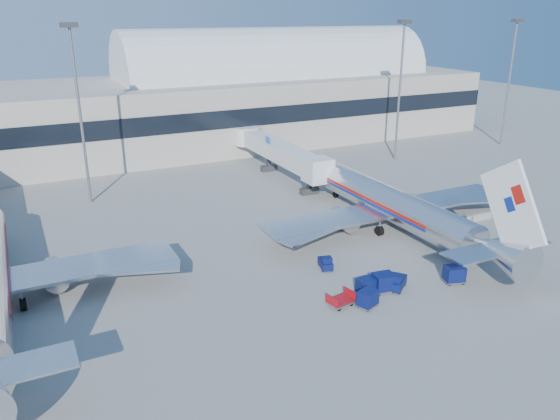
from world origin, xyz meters
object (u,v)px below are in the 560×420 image
tug_lead (396,282)px  ramp_worker (527,267)px  airliner_main (394,205)px  barrier_far (500,212)px  mast_east (401,71)px  cart_open_red (341,301)px  tug_left (326,263)px  mast_far_east (512,64)px  barrier_mid (481,216)px  cart_solo_far (510,249)px  mast_west (77,89)px  cart_train_c (368,298)px  cart_solo_near (454,274)px  jetbridge_near (275,150)px  cart_train_b (366,286)px  tug_right (457,250)px  barrier_near (460,221)px  cart_train_a (384,282)px

tug_lead → ramp_worker: size_ratio=1.79×
airliner_main → barrier_far: bearing=-9.7°
mast_east → cart_open_red: size_ratio=9.16×
barrier_far → tug_left: bearing=-173.5°
mast_far_east → barrier_mid: bearing=-140.3°
tug_lead → cart_solo_far: 14.58m
mast_west → tug_left: (17.56, -31.08, -14.15)m
airliner_main → mast_east: mast_east is taller
cart_train_c → cart_open_red: cart_train_c is taller
mast_east → cart_solo_near: 47.40m
jetbridge_near → cart_train_b: 39.10m
tug_right → cart_solo_near: (-4.38, -4.25, 0.12)m
mast_far_east → tug_left: size_ratio=9.56×
cart_train_b → cart_open_red: cart_train_b is taller
mast_east → mast_west: bearing=180.0°
cart_solo_near → barrier_far: bearing=48.1°
mast_far_east → tug_left: mast_far_east is taller
cart_solo_far → jetbridge_near: bearing=109.7°
cart_train_c → mast_east: bearing=28.1°
barrier_near → tug_right: size_ratio=1.07×
tug_lead → tug_right: bearing=-20.7°
barrier_far → tug_right: 15.00m
barrier_mid → tug_right: 12.13m
mast_west → cart_open_red: 43.16m
tug_left → cart_solo_far: cart_solo_far is taller
mast_east → cart_solo_far: (-14.27, -37.31, -13.85)m
mast_west → cart_solo_near: size_ratio=10.36×
barrier_near → cart_train_a: cart_train_a is taller
cart_open_red → ramp_worker: bearing=-18.7°
cart_solo_near → cart_train_a: bearing=-175.8°
airliner_main → barrier_far: (14.60, -2.51, -2.48)m
cart_train_b → ramp_worker: ramp_worker is taller
mast_west → barrier_near: mast_west is taller
cart_train_b → cart_solo_far: 17.54m
mast_far_east → cart_train_a: mast_far_east is taller
airliner_main → mast_far_east: mast_far_east is taller
airliner_main → cart_train_a: (-10.16, -11.88, -2.00)m
jetbridge_near → barrier_far: jetbridge_near is taller
cart_train_a → mast_far_east: bearing=40.8°
airliner_main → cart_train_b: size_ratio=21.92×
tug_right → cart_solo_near: size_ratio=1.28×
airliner_main → cart_solo_far: bearing=-64.1°
mast_far_east → jetbridge_near: bearing=179.0°
barrier_far → cart_open_red: bearing=-161.6°
cart_solo_near → cart_solo_far: size_ratio=1.00×
mast_east → cart_open_red: mast_east is taller
barrier_near → tug_right: (-6.84, -6.65, 0.30)m
airliner_main → tug_left: size_ratio=15.76×
airliner_main → cart_open_red: bearing=-140.5°
airliner_main → tug_right: 9.48m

